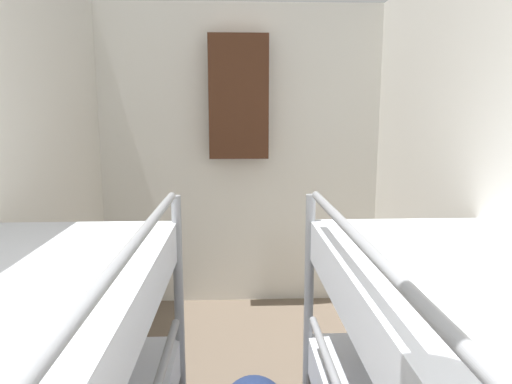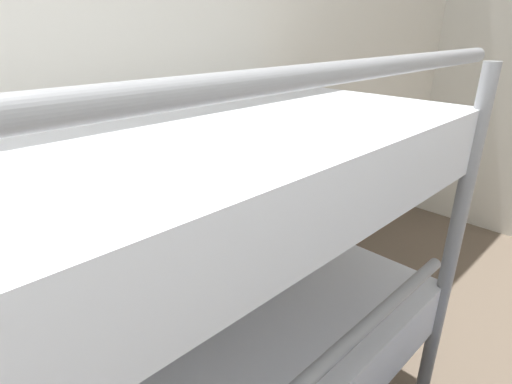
# 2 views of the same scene
# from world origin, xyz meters

# --- Properties ---
(wall_left) EXTENTS (0.06, 4.15, 2.33)m
(wall_left) POSITION_xyz_m (-1.11, 2.01, 1.17)
(wall_left) COLOR silver
(wall_left) RESTS_ON ground_plane
(bunk_stack_left_near) EXTENTS (0.80, 1.94, 1.19)m
(bunk_stack_left_near) POSITION_xyz_m (-0.69, 1.46, 0.68)
(bunk_stack_left_near) COLOR gray
(bunk_stack_left_near) RESTS_ON ground_plane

